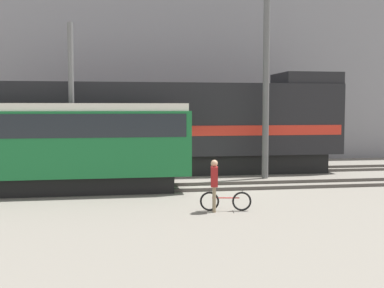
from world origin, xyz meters
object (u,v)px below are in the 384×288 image
(freight_locomotive, at_px, (167,126))
(utility_pole_right, at_px, (266,81))
(streetcar, at_px, (50,142))
(person, at_px, (214,180))
(utility_pole_center, at_px, (71,104))
(bicycle, at_px, (226,201))

(freight_locomotive, height_order, utility_pole_right, utility_pole_right)
(streetcar, bearing_deg, person, -38.19)
(streetcar, distance_m, utility_pole_right, 10.25)
(streetcar, bearing_deg, freight_locomotive, 42.61)
(streetcar, xyz_separation_m, utility_pole_center, (0.65, 2.39, 1.53))
(bicycle, distance_m, utility_pole_center, 9.30)
(freight_locomotive, xyz_separation_m, person, (0.52, -9.26, -1.38))
(streetcar, relative_size, utility_pole_right, 1.19)
(freight_locomotive, bearing_deg, streetcar, -137.39)
(utility_pole_right, bearing_deg, freight_locomotive, 151.73)
(person, bearing_deg, freight_locomotive, 93.18)
(person, distance_m, utility_pole_right, 8.69)
(freight_locomotive, height_order, utility_pole_center, utility_pole_center)
(utility_pole_right, bearing_deg, bicycle, -117.39)
(utility_pole_center, bearing_deg, person, -53.66)
(streetcar, bearing_deg, utility_pole_center, 74.80)
(bicycle, xyz_separation_m, person, (-0.40, -0.08, 0.71))
(bicycle, relative_size, utility_pole_right, 0.18)
(bicycle, relative_size, utility_pole_center, 0.24)
(person, bearing_deg, utility_pole_center, 126.34)
(freight_locomotive, distance_m, utility_pole_center, 5.26)
(streetcar, bearing_deg, bicycle, -35.79)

